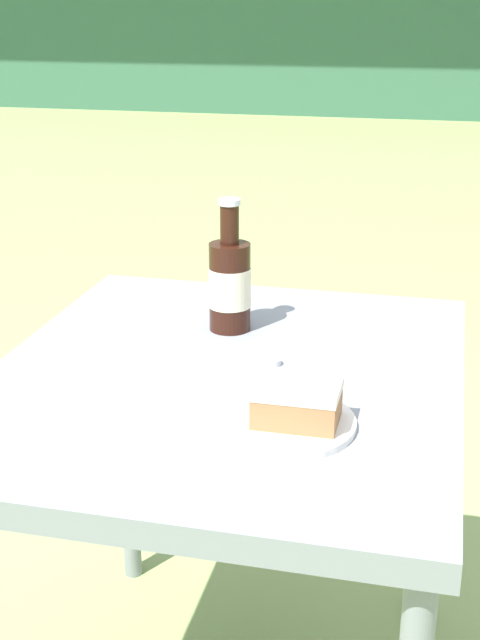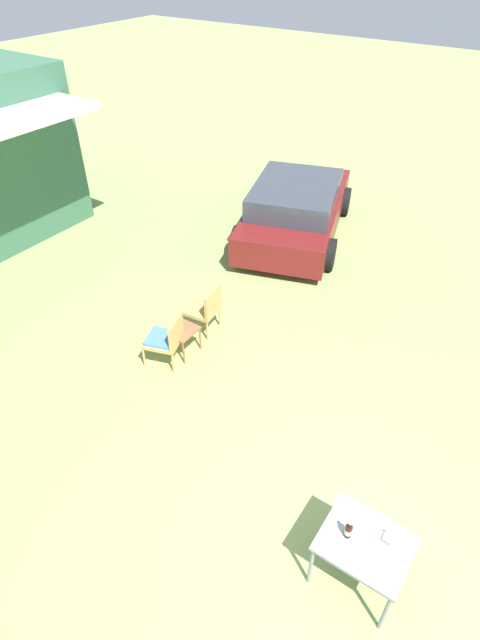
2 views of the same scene
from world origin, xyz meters
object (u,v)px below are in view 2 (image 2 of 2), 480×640
(patio_table, at_px, (365,546))
(cake_on_plate, at_px, (388,540))
(garden_side_table, at_px, (182,333))
(cola_bottle_near, at_px, (348,531))
(parked_car, at_px, (296,209))
(wicker_chair_cushioned, at_px, (166,338))
(wicker_chair_plain, at_px, (205,308))

(patio_table, distance_m, cake_on_plate, 0.23)
(garden_side_table, bearing_deg, cola_bottle_near, -116.37)
(parked_car, distance_m, cake_on_plate, 7.51)
(wicker_chair_cushioned, distance_m, garden_side_table, 0.33)
(wicker_chair_cushioned, distance_m, cake_on_plate, 4.24)
(wicker_chair_cushioned, bearing_deg, garden_side_table, 150.54)
(parked_car, relative_size, garden_side_table, 9.46)
(cake_on_plate, xyz_separation_m, cola_bottle_near, (-0.17, 0.35, 0.06))
(garden_side_table, distance_m, cake_on_plate, 4.30)
(parked_car, height_order, wicker_chair_cushioned, parked_car)
(wicker_chair_cushioned, bearing_deg, wicker_chair_plain, 159.76)
(wicker_chair_plain, relative_size, cola_bottle_near, 3.64)
(parked_car, height_order, garden_side_table, parked_car)
(cake_on_plate, bearing_deg, wicker_chair_plain, 60.47)
(parked_car, xyz_separation_m, wicker_chair_plain, (-3.81, -0.42, -0.13))
(cake_on_plate, bearing_deg, patio_table, 128.15)
(patio_table, xyz_separation_m, cola_bottle_near, (-0.04, 0.18, 0.16))
(wicker_chair_cushioned, distance_m, cola_bottle_near, 3.97)
(wicker_chair_plain, relative_size, garden_side_table, 1.83)
(wicker_chair_cushioned, bearing_deg, cake_on_plate, 53.35)
(parked_car, bearing_deg, cola_bottle_near, -164.85)
(wicker_chair_plain, bearing_deg, cola_bottle_near, 48.96)
(wicker_chair_plain, xyz_separation_m, cola_bottle_near, (-2.43, -3.65, 0.33))
(cola_bottle_near, bearing_deg, garden_side_table, 63.63)
(garden_side_table, distance_m, cola_bottle_near, 4.05)
(wicker_chair_plain, bearing_deg, parked_car, 179.02)
(wicker_chair_cushioned, relative_size, cola_bottle_near, 3.64)
(wicker_chair_plain, bearing_deg, cake_on_plate, 53.15)
(patio_table, height_order, cake_on_plate, cake_on_plate)
(parked_car, distance_m, cola_bottle_near, 7.45)
(cola_bottle_near, bearing_deg, parked_car, 33.10)
(patio_table, xyz_separation_m, cake_on_plate, (0.13, -0.17, 0.09))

